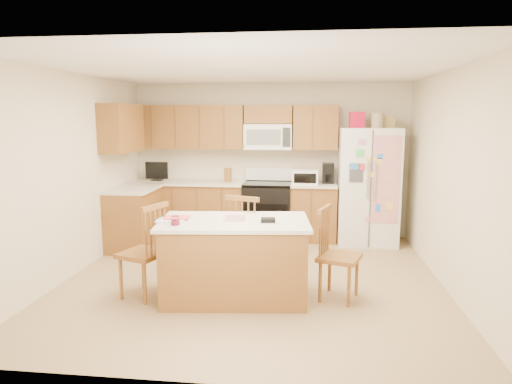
# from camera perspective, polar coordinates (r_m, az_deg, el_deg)

# --- Properties ---
(ground) EXTENTS (4.50, 4.50, 0.00)m
(ground) POSITION_cam_1_polar(r_m,az_deg,el_deg) (5.68, -0.40, -10.82)
(ground) COLOR #957D55
(ground) RESTS_ON ground
(room_shell) EXTENTS (4.60, 4.60, 2.52)m
(room_shell) POSITION_cam_1_polar(r_m,az_deg,el_deg) (5.36, -0.42, 3.80)
(room_shell) COLOR beige
(room_shell) RESTS_ON ground
(cabinetry) EXTENTS (3.36, 1.56, 2.15)m
(cabinetry) POSITION_cam_1_polar(r_m,az_deg,el_deg) (7.35, -6.29, 1.11)
(cabinetry) COLOR brown
(cabinetry) RESTS_ON ground
(stove) EXTENTS (0.76, 0.65, 1.13)m
(stove) POSITION_cam_1_polar(r_m,az_deg,el_deg) (7.41, 1.45, -2.23)
(stove) COLOR black
(stove) RESTS_ON ground
(refrigerator) EXTENTS (0.90, 0.79, 2.04)m
(refrigerator) POSITION_cam_1_polar(r_m,az_deg,el_deg) (7.30, 13.78, 0.89)
(refrigerator) COLOR white
(refrigerator) RESTS_ON ground
(island) EXTENTS (1.68, 1.09, 0.96)m
(island) POSITION_cam_1_polar(r_m,az_deg,el_deg) (5.01, -2.70, -8.31)
(island) COLOR brown
(island) RESTS_ON ground
(windsor_chair_left) EXTENTS (0.55, 0.57, 1.05)m
(windsor_chair_left) POSITION_cam_1_polar(r_m,az_deg,el_deg) (5.15, -13.71, -7.42)
(windsor_chair_left) COLOR brown
(windsor_chair_left) RESTS_ON ground
(windsor_chair_back) EXTENTS (0.56, 0.55, 1.05)m
(windsor_chair_back) POSITION_cam_1_polar(r_m,az_deg,el_deg) (5.57, -1.03, -5.89)
(windsor_chair_back) COLOR brown
(windsor_chair_back) RESTS_ON ground
(windsor_chair_right) EXTENTS (0.53, 0.54, 1.01)m
(windsor_chair_right) POSITION_cam_1_polar(r_m,az_deg,el_deg) (5.04, 10.09, -7.90)
(windsor_chair_right) COLOR brown
(windsor_chair_right) RESTS_ON ground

